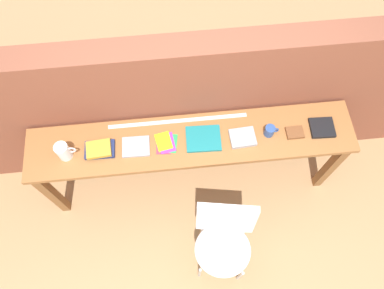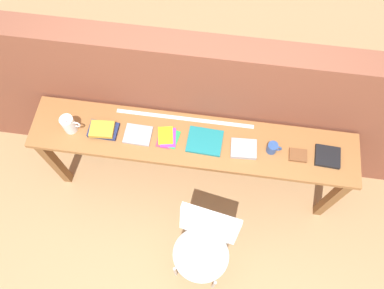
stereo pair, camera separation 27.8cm
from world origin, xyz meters
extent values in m
plane|color=tan|center=(0.00, 0.00, 0.00)|extent=(40.00, 40.00, 0.00)
cube|color=brown|center=(0.00, 0.64, 0.78)|extent=(6.00, 0.20, 1.57)
cube|color=#996033|center=(0.00, 0.30, 0.86)|extent=(2.50, 0.44, 0.04)
cube|color=brown|center=(-1.19, 0.14, 0.42)|extent=(0.07, 0.07, 0.84)
cube|color=brown|center=(1.19, 0.14, 0.42)|extent=(0.07, 0.07, 0.84)
cube|color=brown|center=(-1.19, 0.46, 0.42)|extent=(0.07, 0.07, 0.84)
cube|color=brown|center=(1.19, 0.46, 0.42)|extent=(0.07, 0.07, 0.84)
ellipsoid|color=white|center=(0.17, -0.46, 0.45)|extent=(0.51, 0.49, 0.08)
cube|color=white|center=(0.20, -0.28, 0.69)|extent=(0.45, 0.18, 0.40)
cylinder|color=#B2B2B7|center=(-0.02, -0.59, 0.21)|extent=(0.02, 0.02, 0.41)
cylinder|color=#B2B2B7|center=(0.30, -0.65, 0.21)|extent=(0.02, 0.02, 0.41)
cylinder|color=#B2B2B7|center=(0.03, -0.28, 0.21)|extent=(0.02, 0.02, 0.41)
cylinder|color=#B2B2B7|center=(0.36, -0.34, 0.21)|extent=(0.02, 0.02, 0.41)
cylinder|color=white|center=(-0.93, 0.27, 0.96)|extent=(0.10, 0.10, 0.15)
cone|color=white|center=(-0.93, 0.24, 1.04)|extent=(0.04, 0.03, 0.04)
torus|color=white|center=(-0.88, 0.27, 0.96)|extent=(0.07, 0.01, 0.07)
cube|color=navy|center=(-0.69, 0.28, 0.89)|extent=(0.22, 0.15, 0.03)
cube|color=gold|center=(-0.69, 0.27, 0.92)|extent=(0.19, 0.15, 0.03)
cube|color=#9E9EA3|center=(-0.42, 0.28, 0.89)|extent=(0.21, 0.17, 0.02)
cube|color=#E5334C|center=(-0.21, 0.28, 0.88)|extent=(0.12, 0.18, 0.00)
cube|color=green|center=(-0.17, 0.29, 0.88)|extent=(0.15, 0.17, 0.00)
cube|color=purple|center=(-0.19, 0.29, 0.89)|extent=(0.14, 0.18, 0.00)
cube|color=yellow|center=(-0.21, 0.30, 0.89)|extent=(0.14, 0.17, 0.00)
cube|color=#19757A|center=(0.09, 0.29, 0.89)|extent=(0.27, 0.22, 0.02)
cube|color=#9E9EA3|center=(0.38, 0.27, 0.90)|extent=(0.20, 0.17, 0.03)
cylinder|color=#2D4C8C|center=(0.59, 0.29, 0.93)|extent=(0.08, 0.08, 0.09)
torus|color=#2D4C8C|center=(0.63, 0.29, 0.93)|extent=(0.06, 0.01, 0.06)
cube|color=brown|center=(0.79, 0.27, 0.89)|extent=(0.13, 0.10, 0.02)
cube|color=black|center=(1.00, 0.29, 0.89)|extent=(0.19, 0.18, 0.03)
cube|color=silver|center=(-0.09, 0.47, 0.88)|extent=(1.07, 0.03, 0.00)
camera|label=1|loc=(-0.12, -0.91, 3.43)|focal=35.00mm
camera|label=2|loc=(0.16, -0.91, 3.43)|focal=35.00mm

